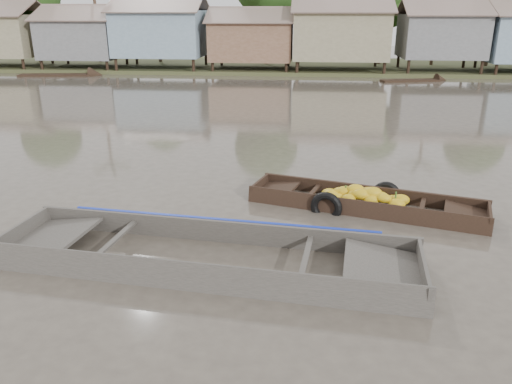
{
  "coord_description": "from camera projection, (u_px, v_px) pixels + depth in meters",
  "views": [
    {
      "loc": [
        0.14,
        -8.09,
        4.29
      ],
      "look_at": [
        -0.78,
        1.43,
        0.8
      ],
      "focal_mm": 35.0,
      "sensor_mm": 36.0,
      "label": 1
    }
  ],
  "objects": [
    {
      "name": "ground",
      "position": [
        291.0,
        262.0,
        9.04
      ],
      "size": [
        120.0,
        120.0,
        0.0
      ],
      "primitive_type": "plane",
      "color": "#4A4138",
      "rests_on": "ground"
    },
    {
      "name": "riverbank",
      "position": [
        345.0,
        28.0,
        37.51
      ],
      "size": [
        120.0,
        12.47,
        10.22
      ],
      "color": "#384723",
      "rests_on": "ground"
    },
    {
      "name": "banana_boat",
      "position": [
        362.0,
        202.0,
        11.47
      ],
      "size": [
        5.47,
        2.72,
        0.76
      ],
      "rotation": [
        0.0,
        0.0,
        -0.28
      ],
      "color": "black",
      "rests_on": "ground"
    },
    {
      "name": "viewer_boat",
      "position": [
        208.0,
        260.0,
        8.96
      ],
      "size": [
        7.72,
        2.78,
        0.61
      ],
      "rotation": [
        0.0,
        0.0,
        -0.11
      ],
      "color": "#3A3731",
      "rests_on": "ground"
    }
  ]
}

